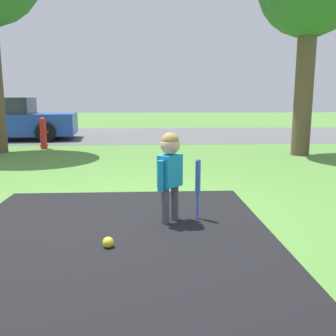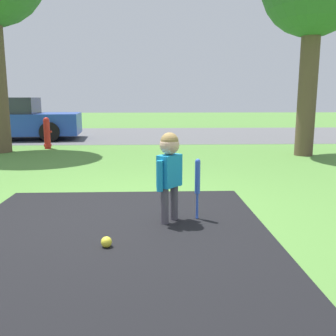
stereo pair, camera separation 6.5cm
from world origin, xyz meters
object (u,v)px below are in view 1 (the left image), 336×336
at_px(child, 170,165).
at_px(baseball_bat, 198,180).
at_px(sports_ball, 108,242).
at_px(fire_hydrant, 43,134).
at_px(parked_car, 5,120).

distance_m(child, baseball_bat, 0.37).
bearing_deg(baseball_bat, child, -164.67).
bearing_deg(sports_ball, fire_hydrant, 109.33).
distance_m(child, sports_ball, 1.08).
relative_size(baseball_bat, fire_hydrant, 0.82).
relative_size(child, sports_ball, 9.73).
bearing_deg(fire_hydrant, sports_ball, -70.67).
bearing_deg(sports_ball, baseball_bat, 40.30).
height_order(fire_hydrant, parked_car, parked_car).
relative_size(sports_ball, fire_hydrant, 0.12).
bearing_deg(parked_car, fire_hydrant, -56.69).
bearing_deg(parked_car, sports_ball, -70.39).
bearing_deg(fire_hydrant, baseball_bat, -61.28).
bearing_deg(child, parked_car, 69.52).
xyz_separation_m(baseball_bat, fire_hydrant, (-3.28, 5.98, -0.04)).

